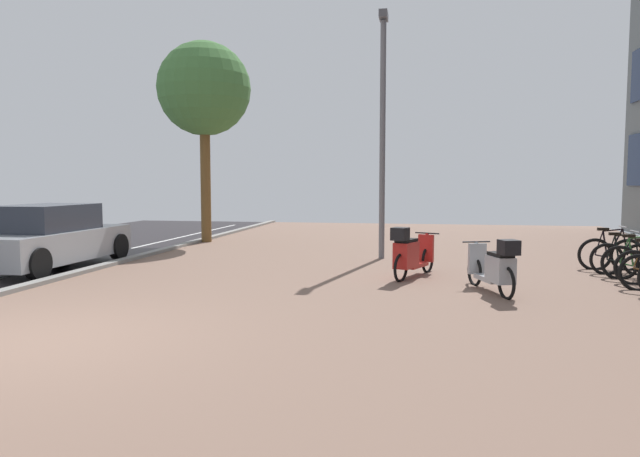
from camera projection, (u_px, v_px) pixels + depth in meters
ground at (145, 351)px, 6.35m from camera, size 21.00×40.00×0.13m
bicycle_rack_07 at (638, 263)px, 10.83m from camera, size 1.29×0.48×0.95m
bicycle_rack_08 at (623, 259)px, 11.44m from camera, size 1.28×0.48×0.93m
bicycle_rack_09 at (611, 254)px, 12.05m from camera, size 1.36×0.48×0.98m
scooter_near at (410, 254)px, 11.01m from camera, size 0.94×1.77×1.05m
scooter_mid at (495, 267)px, 9.46m from camera, size 0.82×1.69×0.98m
parked_car_near at (49, 238)px, 12.37m from camera, size 1.77×3.99×1.39m
lamp_post at (383, 124)px, 13.65m from camera, size 0.20×0.52×5.92m
street_tree at (204, 90)px, 17.40m from camera, size 2.87×2.87×6.18m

